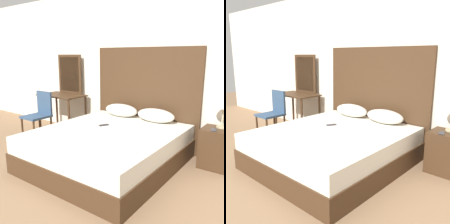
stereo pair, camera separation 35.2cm
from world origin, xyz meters
TOP-DOWN VIEW (x-y plane):
  - ground_plane at (0.00, 0.00)m, footprint 16.00×16.00m
  - wall_back at (0.00, 2.30)m, footprint 10.00×0.06m
  - bed at (0.14, 1.18)m, footprint 1.83×2.05m
  - headboard at (0.14, 2.23)m, footprint 1.92×0.05m
  - pillow_left at (-0.19, 2.00)m, footprint 0.62×0.31m
  - pillow_right at (0.47, 2.00)m, footprint 0.62×0.31m
  - phone_on_bed at (-0.07, 1.36)m, footprint 0.13×0.17m
  - nightstand at (1.46, 2.00)m, footprint 0.50×0.40m
  - table_lamp at (1.44, 2.08)m, footprint 0.24×0.24m
  - phone_on_nightstand at (1.38, 1.90)m, footprint 0.10×0.16m
  - vanity_desk at (-1.59, 1.92)m, footprint 0.95×0.55m
  - vanity_mirror at (-1.59, 2.17)m, footprint 0.63×0.03m
  - chair at (-1.59, 1.36)m, footprint 0.41×0.45m

SIDE VIEW (x-z plane):
  - ground_plane at x=0.00m, z-range 0.00..0.00m
  - bed at x=0.14m, z-range 0.00..0.50m
  - nightstand at x=1.46m, z-range 0.00..0.56m
  - chair at x=-1.59m, z-range 0.06..0.94m
  - phone_on_bed at x=-0.07m, z-range 0.50..0.51m
  - phone_on_nightstand at x=1.38m, z-range 0.56..0.57m
  - pillow_left at x=-0.19m, z-range 0.50..0.72m
  - pillow_right at x=0.47m, z-range 0.50..0.72m
  - vanity_desk at x=-1.59m, z-range 0.25..1.01m
  - headboard at x=0.14m, z-range 0.00..1.67m
  - table_lamp at x=1.44m, z-range 0.68..1.15m
  - vanity_mirror at x=-1.59m, z-range 0.76..1.55m
  - wall_back at x=0.00m, z-range 0.00..2.70m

